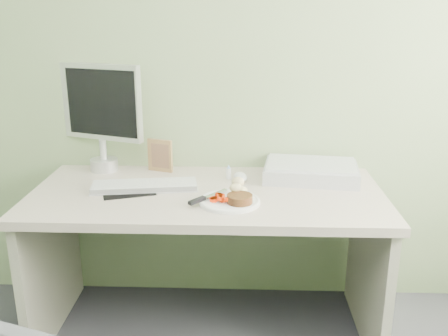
{
  "coord_description": "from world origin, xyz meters",
  "views": [
    {
      "loc": [
        0.16,
        -0.5,
        1.52
      ],
      "look_at": [
        0.08,
        1.5,
        0.88
      ],
      "focal_mm": 40.0,
      "sensor_mm": 36.0,
      "label": 1
    }
  ],
  "objects_px": {
    "scanner": "(311,172)",
    "monitor": "(101,111)",
    "desk": "(207,228)",
    "plate": "(229,202)"
  },
  "relations": [
    {
      "from": "scanner",
      "to": "monitor",
      "type": "height_order",
      "value": "monitor"
    },
    {
      "from": "desk",
      "to": "scanner",
      "type": "xyz_separation_m",
      "value": [
        0.49,
        0.2,
        0.22
      ]
    },
    {
      "from": "desk",
      "to": "monitor",
      "type": "bearing_deg",
      "value": 150.26
    },
    {
      "from": "desk",
      "to": "plate",
      "type": "bearing_deg",
      "value": -52.65
    },
    {
      "from": "plate",
      "to": "monitor",
      "type": "height_order",
      "value": "monitor"
    },
    {
      "from": "scanner",
      "to": "monitor",
      "type": "relative_size",
      "value": 0.83
    },
    {
      "from": "plate",
      "to": "scanner",
      "type": "height_order",
      "value": "scanner"
    },
    {
      "from": "desk",
      "to": "plate",
      "type": "distance_m",
      "value": 0.26
    },
    {
      "from": "plate",
      "to": "monitor",
      "type": "xyz_separation_m",
      "value": [
        -0.66,
        0.45,
        0.3
      ]
    },
    {
      "from": "scanner",
      "to": "desk",
      "type": "bearing_deg",
      "value": -150.8
    }
  ]
}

